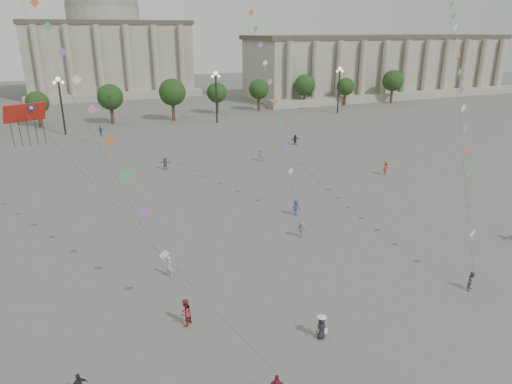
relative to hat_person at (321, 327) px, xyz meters
name	(u,v)px	position (x,y,z in m)	size (l,w,h in m)	color
ground	(335,322)	(1.70, 1.04, -0.82)	(360.00, 360.00, 0.00)	#52504D
hall_east	(381,66)	(76.70, 94.94, 7.60)	(84.00, 26.22, 17.20)	gray
hall_central	(107,45)	(1.70, 130.26, 13.41)	(48.30, 34.30, 35.50)	gray
tree_row	(137,96)	(1.70, 79.04, 4.57)	(137.12, 5.12, 8.00)	#3C2D1E
lamp_post_mid_west	(60,95)	(-13.30, 71.04, 6.53)	(2.00, 0.90, 10.65)	#262628
lamp_post_mid_east	(216,87)	(16.70, 71.04, 6.53)	(2.00, 0.90, 10.65)	#262628
lamp_post_far_east	(339,81)	(46.70, 71.04, 6.53)	(2.00, 0.90, 10.65)	#262628
person_crowd_0	(101,131)	(-7.26, 67.24, 0.11)	(1.09, 0.45, 1.86)	#395981
person_crowd_4	(84,138)	(-10.43, 62.95, -0.02)	(1.49, 0.48, 1.61)	silver
person_crowd_6	(301,229)	(5.97, 13.80, -0.01)	(1.05, 0.60, 1.63)	slate
person_crowd_7	(261,155)	(13.26, 39.78, 0.10)	(1.71, 0.55, 1.85)	silver
person_crowd_8	(386,168)	(26.01, 26.77, 0.14)	(1.24, 0.72, 1.93)	#9F382B
person_crowd_9	(295,140)	(22.79, 46.98, 0.05)	(1.61, 0.51, 1.74)	black
person_crowd_12	(165,163)	(-0.94, 41.17, 0.04)	(1.60, 0.51, 1.73)	slate
person_crowd_13	(169,266)	(-7.13, 11.46, 0.07)	(0.65, 0.43, 1.78)	#B8B9B4
kite_flyer_0	(185,313)	(-7.61, 4.71, 0.14)	(0.94, 0.73, 1.93)	maroon
kite_flyer_1	(296,208)	(8.10, 18.83, 0.04)	(1.11, 0.64, 1.72)	navy
kite_flyer_2	(472,281)	(13.44, 0.54, -0.06)	(0.74, 0.58, 1.52)	slate
hat_person	(321,327)	(0.00, 0.00, 0.00)	(0.83, 0.63, 1.69)	black
dragon_kite	(30,128)	(-15.12, 6.78, 12.75)	(6.35, 5.86, 19.50)	#B11C12
kite_train_east	(452,15)	(28.47, 21.09, 19.36)	(28.51, 38.19, 59.44)	#3F3F3F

